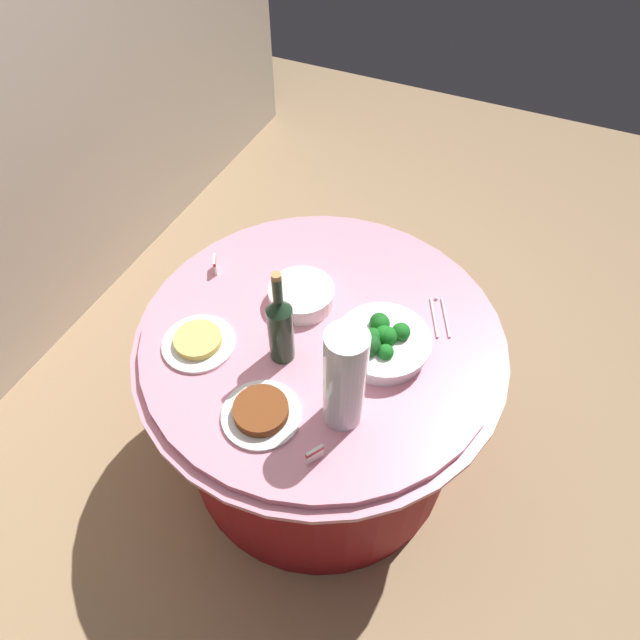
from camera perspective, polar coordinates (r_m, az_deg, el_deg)
name	(u,v)px	position (r m, az deg, el deg)	size (l,w,h in m)	color
ground_plane	(320,445)	(2.33, 0.00, -12.63)	(6.00, 6.00, 0.00)	#9E7F5B
buffet_table	(320,395)	(2.01, 0.00, -7.67)	(1.16, 1.16, 0.74)	maroon
broccoli_bowl	(382,342)	(1.64, 6.41, -2.22)	(0.28, 0.28, 0.12)	white
plate_stack	(301,295)	(1.77, -1.91, 2.54)	(0.21, 0.21, 0.06)	white
wine_bottle	(280,327)	(1.56, -4.07, -0.71)	(0.07, 0.07, 0.34)	#1D3421
decorative_fruit_vase	(344,384)	(1.42, 2.51, -6.53)	(0.11, 0.11, 0.34)	silver
serving_tongs	(439,316)	(1.78, 12.13, 0.43)	(0.16, 0.11, 0.01)	silver
food_plate_stir_fry	(261,412)	(1.53, -6.05, -9.38)	(0.22, 0.22, 0.04)	white
food_plate_noodles	(198,342)	(1.71, -12.34, -2.20)	(0.22, 0.22, 0.04)	white
label_placard_front	(215,264)	(1.90, -10.68, 5.68)	(0.05, 0.03, 0.05)	white
label_placard_mid	(315,454)	(1.45, -0.56, -13.56)	(0.05, 0.03, 0.05)	white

